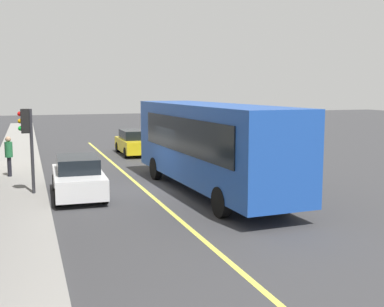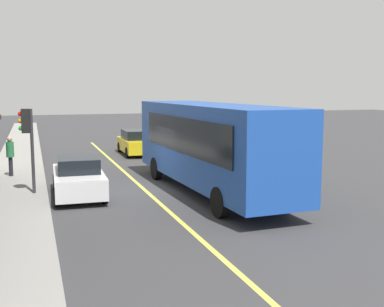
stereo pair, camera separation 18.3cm
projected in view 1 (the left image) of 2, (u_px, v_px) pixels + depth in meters
name	position (u px, v px, depth m)	size (l,w,h in m)	color
ground	(143.00, 189.00, 19.70)	(120.00, 120.00, 0.00)	#38383A
sidewalk	(14.00, 196.00, 18.07)	(80.00, 2.41, 0.15)	gray
lane_centre_stripe	(143.00, 189.00, 19.70)	(36.00, 0.16, 0.01)	#D8D14C
bus	(209.00, 143.00, 18.76)	(11.23, 3.00, 3.50)	#1E4CAD
traffic_light	(27.00, 131.00, 17.82)	(0.30, 0.52, 3.20)	#2D2D33
car_yellow	(135.00, 143.00, 30.01)	(4.31, 1.89, 1.52)	yellow
car_white	(78.00, 177.00, 18.27)	(4.35, 1.97, 1.52)	white
pedestrian_waiting	(9.00, 152.00, 21.55)	(0.34, 0.34, 1.82)	black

